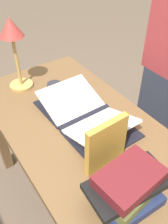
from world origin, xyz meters
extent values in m
plane|color=brown|center=(0.00, 0.00, 0.00)|extent=(12.00, 12.00, 0.00)
cube|color=brown|center=(0.00, 0.00, 0.71)|extent=(1.40, 0.67, 0.03)
cube|color=brown|center=(0.65, -0.28, 0.35)|extent=(0.06, 0.06, 0.70)
cube|color=black|center=(0.08, -0.05, 0.74)|extent=(0.03, 0.30, 0.02)
cube|color=black|center=(-0.06, -0.05, 0.74)|extent=(0.26, 0.31, 0.01)
cube|color=black|center=(0.22, -0.04, 0.74)|extent=(0.26, 0.31, 0.01)
cube|color=white|center=(-0.04, -0.05, 0.78)|extent=(0.24, 0.30, 0.09)
cube|color=white|center=(0.21, -0.04, 0.78)|extent=(0.24, 0.30, 0.09)
cube|color=#1E284C|center=(-0.37, 0.08, 0.75)|extent=(0.19, 0.22, 0.04)
cube|color=brown|center=(-0.37, 0.08, 0.80)|extent=(0.18, 0.23, 0.05)
cube|color=black|center=(-0.37, 0.08, 0.83)|extent=(0.17, 0.31, 0.03)
cube|color=maroon|center=(-0.37, 0.08, 0.87)|extent=(0.17, 0.24, 0.05)
cube|color=#BC8933|center=(-0.20, 0.05, 0.85)|extent=(0.04, 0.19, 0.23)
cylinder|color=tan|center=(0.53, 0.10, 0.74)|extent=(0.14, 0.14, 0.02)
cylinder|color=tan|center=(0.53, 0.10, 0.89)|extent=(0.02, 0.02, 0.29)
cone|color=#99332D|center=(0.53, 0.10, 1.09)|extent=(0.13, 0.13, 0.10)
cylinder|color=#28282D|center=(0.33, -0.02, 0.77)|extent=(0.08, 0.08, 0.08)
torus|color=#28282D|center=(0.35, 0.03, 0.77)|extent=(0.02, 0.05, 0.05)
cube|color=#2D3342|center=(0.08, -0.70, 0.39)|extent=(0.31, 0.20, 0.78)
camera|label=1|loc=(-0.69, 0.48, 1.57)|focal=40.00mm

